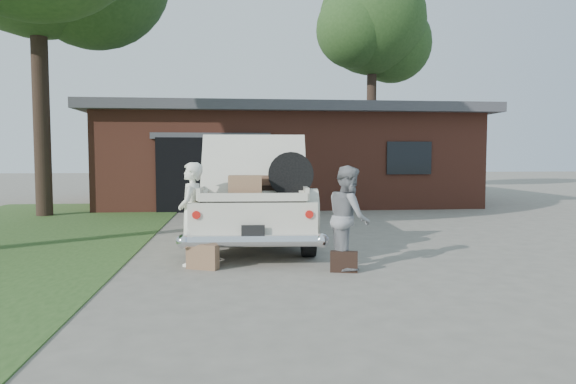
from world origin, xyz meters
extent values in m
plane|color=gray|center=(0.00, 0.00, 0.00)|extent=(90.00, 90.00, 0.00)
cube|color=brown|center=(1.00, 11.50, 1.50)|extent=(12.00, 7.00, 3.00)
cube|color=#4C4C51|center=(1.00, 11.50, 3.15)|extent=(12.80, 7.80, 0.30)
cube|color=black|center=(-1.50, 8.05, 1.10)|extent=(3.20, 0.30, 2.20)
cube|color=#4C4C51|center=(-1.50, 7.98, 2.25)|extent=(3.50, 0.12, 0.18)
cube|color=black|center=(4.50, 7.98, 1.60)|extent=(1.40, 0.08, 1.00)
cylinder|color=#38281E|center=(-6.06, 7.46, 3.10)|extent=(0.44, 0.44, 6.20)
cylinder|color=#38281E|center=(5.55, 16.26, 3.15)|extent=(0.44, 0.44, 6.30)
sphere|color=#335422|center=(5.55, 16.26, 7.88)|extent=(4.92, 4.92, 4.92)
sphere|color=#335422|center=(6.65, 16.75, 6.98)|extent=(3.69, 3.69, 3.69)
sphere|color=#335422|center=(4.56, 15.64, 7.31)|extent=(3.44, 3.44, 3.44)
cube|color=beige|center=(-0.41, 2.81, 0.64)|extent=(2.21, 5.18, 0.66)
cube|color=#B7B2A1|center=(-0.40, 3.11, 1.22)|extent=(1.79, 2.12, 0.53)
cube|color=black|center=(-0.34, 4.07, 1.20)|extent=(1.58, 0.17, 0.45)
cube|color=black|center=(-0.45, 2.15, 1.20)|extent=(1.58, 0.17, 0.45)
cylinder|color=black|center=(-1.40, 1.13, 0.34)|extent=(0.26, 0.68, 0.67)
cylinder|color=black|center=(0.38, 1.03, 0.34)|extent=(0.26, 0.68, 0.67)
cylinder|color=black|center=(-1.21, 4.58, 0.34)|extent=(0.26, 0.68, 0.67)
cylinder|color=black|center=(0.57, 4.48, 0.34)|extent=(0.26, 0.68, 0.67)
cylinder|color=silver|center=(-0.56, 0.22, 0.41)|extent=(2.09, 0.30, 0.18)
cylinder|color=#A5140F|center=(-1.39, 0.34, 0.79)|extent=(0.13, 0.11, 0.12)
cylinder|color=#A5140F|center=(0.28, 0.24, 0.79)|extent=(0.13, 0.11, 0.12)
cube|color=black|center=(-0.56, 0.20, 0.56)|extent=(0.35, 0.04, 0.17)
cube|color=black|center=(-0.52, 0.88, 0.99)|extent=(1.63, 1.20, 0.04)
cube|color=beige|center=(-1.33, 0.92, 1.09)|extent=(0.12, 1.12, 0.18)
cube|color=beige|center=(0.29, 0.83, 1.09)|extent=(0.12, 1.12, 0.18)
cube|color=beige|center=(-0.55, 0.32, 1.05)|extent=(1.63, 0.15, 0.12)
cube|color=beige|center=(-0.51, 1.13, 1.51)|extent=(1.74, 0.73, 1.02)
cube|color=#4D3521|center=(-0.75, 1.16, 1.10)|extent=(0.62, 0.42, 0.19)
cube|color=#A07351|center=(-0.66, 0.65, 1.18)|extent=(0.53, 0.36, 0.35)
cube|color=black|center=(-0.34, 1.04, 1.09)|extent=(0.59, 0.40, 0.18)
cube|color=#906249|center=(-0.33, 1.02, 1.27)|extent=(0.47, 0.32, 0.16)
cylinder|color=black|center=(0.06, 0.80, 1.36)|extent=(0.72, 0.20, 0.72)
imported|color=white|center=(-1.48, 0.55, 0.78)|extent=(0.45, 0.62, 1.56)
imported|color=gray|center=(0.84, 0.07, 0.76)|extent=(0.58, 0.74, 1.52)
cube|color=#8B6446|center=(-1.30, 0.24, 0.18)|extent=(0.49, 0.33, 0.37)
cube|color=black|center=(0.72, -0.17, 0.15)|extent=(0.41, 0.21, 0.30)
camera|label=1|loc=(-0.82, -7.28, 1.65)|focal=32.00mm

